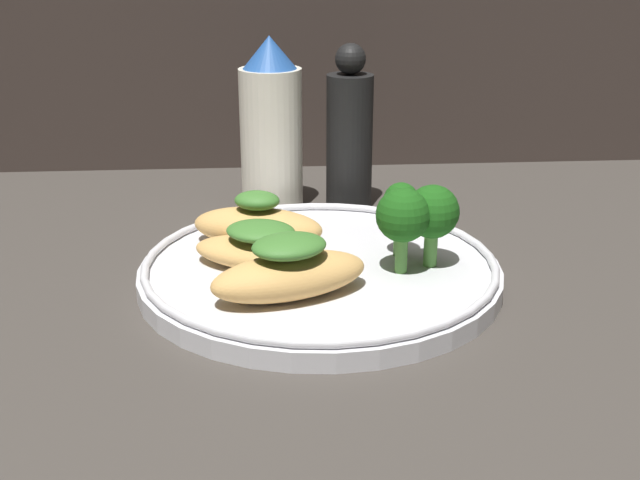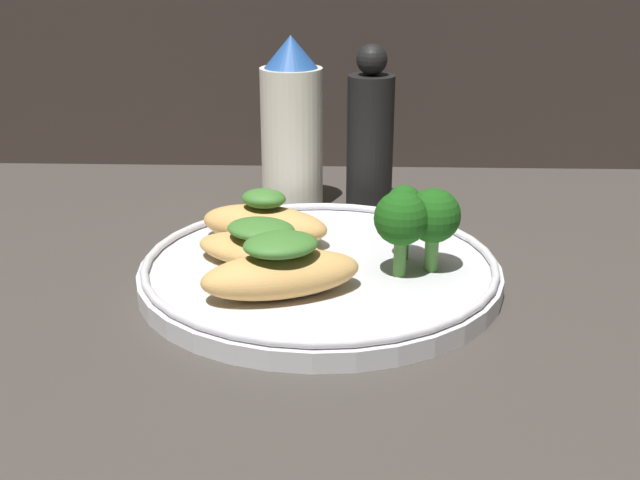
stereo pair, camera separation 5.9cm
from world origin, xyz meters
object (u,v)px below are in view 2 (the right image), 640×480
object	(u,v)px
plate	(320,270)
pepper_grinder	(370,136)
broccoli_bunch	(416,217)
sauce_bottle	(292,128)

from	to	relation	value
plate	pepper_grinder	distance (cm)	19.01
broccoli_bunch	sauce_bottle	xyz separation A→B (cm)	(-10.07, 18.35, 2.11)
plate	sauce_bottle	xyz separation A→B (cm)	(-3.23, 17.61, 6.68)
broccoli_bunch	plate	bearing A→B (deg)	173.82
pepper_grinder	plate	bearing A→B (deg)	-102.79
pepper_grinder	sauce_bottle	bearing A→B (deg)	-180.00
broccoli_bunch	pepper_grinder	distance (cm)	18.62
plate	broccoli_bunch	xyz separation A→B (cm)	(6.84, -0.74, 4.56)
plate	pepper_grinder	xyz separation A→B (cm)	(4.00, 17.61, 5.92)
plate	broccoli_bunch	bearing A→B (deg)	-6.18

